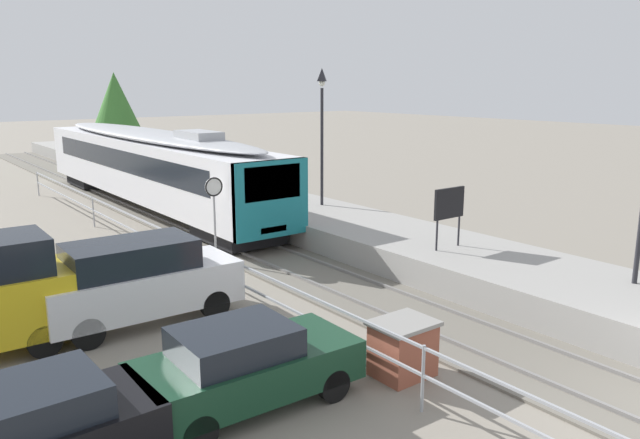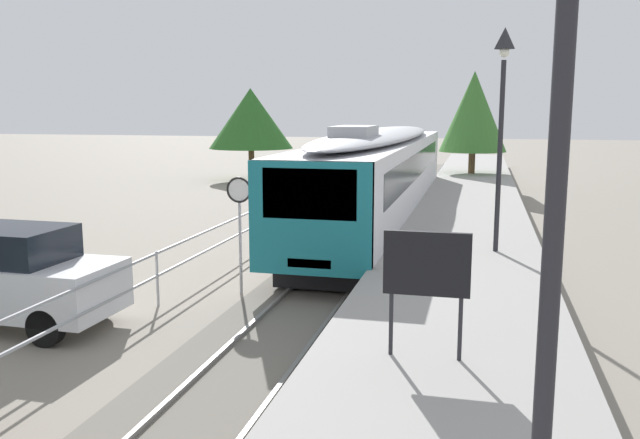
% 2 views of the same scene
% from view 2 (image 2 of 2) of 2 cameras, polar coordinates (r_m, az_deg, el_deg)
% --- Properties ---
extents(ground_plane, '(160.00, 160.00, 0.00)m').
position_cam_2_polar(ground_plane, '(24.33, -2.27, -0.81)').
color(ground_plane, gray).
extents(track_rails, '(3.20, 60.00, 0.14)m').
position_cam_2_polar(track_rails, '(23.68, 4.72, -1.04)').
color(track_rails, '#6B665B').
rests_on(track_rails, ground).
extents(commuter_train, '(2.82, 20.79, 3.74)m').
position_cam_2_polar(commuter_train, '(24.46, 5.19, 4.29)').
color(commuter_train, silver).
rests_on(commuter_train, track_rails).
extents(station_platform, '(3.90, 60.00, 0.90)m').
position_cam_2_polar(station_platform, '(23.34, 12.64, -0.36)').
color(station_platform, '#999691').
rests_on(station_platform, ground).
extents(platform_lamp_near_end, '(0.34, 0.34, 5.35)m').
position_cam_2_polar(platform_lamp_near_end, '(4.00, 20.35, 12.84)').
color(platform_lamp_near_end, '#232328').
rests_on(platform_lamp_near_end, station_platform).
extents(platform_lamp_mid_platform, '(0.34, 0.34, 5.35)m').
position_cam_2_polar(platform_lamp_mid_platform, '(16.49, 15.48, 10.10)').
color(platform_lamp_mid_platform, '#232328').
rests_on(platform_lamp_mid_platform, station_platform).
extents(platform_notice_board, '(1.20, 0.08, 1.80)m').
position_cam_2_polar(platform_notice_board, '(9.23, 9.22, -4.18)').
color(platform_notice_board, '#232328').
rests_on(platform_notice_board, station_platform).
extents(speed_limit_sign, '(0.61, 0.10, 2.81)m').
position_cam_2_polar(speed_limit_sign, '(15.53, -6.99, 1.18)').
color(speed_limit_sign, '#9EA0A5').
rests_on(speed_limit_sign, ground).
extents(carpark_fence, '(0.06, 36.06, 1.25)m').
position_cam_2_polar(carpark_fence, '(15.13, -13.93, -3.94)').
color(carpark_fence, '#9EA0A5').
rests_on(carpark_fence, ground).
extents(parked_suv_white, '(4.64, 2.00, 2.04)m').
position_cam_2_polar(parked_suv_white, '(14.78, -25.69, -4.32)').
color(parked_suv_white, white).
rests_on(parked_suv_white, ground).
extents(tree_behind_carpark, '(3.62, 3.62, 6.40)m').
position_cam_2_polar(tree_behind_carpark, '(37.03, 13.14, 9.06)').
color(tree_behind_carpark, brown).
rests_on(tree_behind_carpark, ground).
extents(tree_behind_station_far, '(5.19, 5.19, 5.65)m').
position_cam_2_polar(tree_behind_station_far, '(41.24, -6.01, 8.68)').
color(tree_behind_station_far, brown).
rests_on(tree_behind_station_far, ground).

